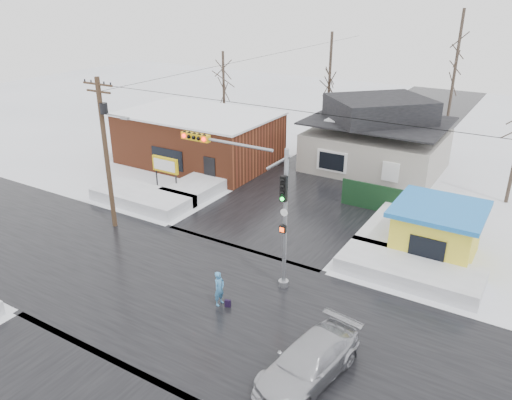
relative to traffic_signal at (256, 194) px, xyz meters
The scene contains 20 objects.
ground 5.94m from the traffic_signal, 129.36° to the right, with size 120.00×120.00×0.00m, color white.
road_ns 5.94m from the traffic_signal, 129.36° to the right, with size 10.00×120.00×0.02m, color black.
road_ew 5.94m from the traffic_signal, 129.36° to the right, with size 120.00×10.00×0.02m, color black.
snowbank_nw 12.81m from the traffic_signal, 160.57° to the left, with size 7.00×3.00×0.80m, color white.
snowbank_ne 8.75m from the traffic_signal, 31.56° to the left, with size 7.00×3.00×0.80m, color white.
snowbank_nside_w 13.70m from the traffic_signal, 136.24° to the left, with size 3.00×8.00×0.80m, color white.
snowbank_nside_e 10.94m from the traffic_signal, 63.18° to the left, with size 3.00×8.00×0.80m, color white.
traffic_signal is the anchor object (origin of this frame).
utility_pole 10.39m from the traffic_signal, behind, with size 3.15×0.44×9.00m.
brick_building 18.87m from the traffic_signal, 135.87° to the left, with size 12.20×8.20×4.12m.
marquee_sign 13.42m from the traffic_signal, 150.28° to the left, with size 2.20×0.21×2.55m.
house 19.13m from the traffic_signal, 91.29° to the left, with size 10.40×8.40×5.76m.
kiosk 10.43m from the traffic_signal, 44.84° to the left, with size 4.60×4.60×2.88m.
fence 12.31m from the traffic_signal, 69.77° to the left, with size 8.00×0.12×1.80m, color black.
tree_far_left 24.16m from the traffic_signal, 105.60° to the left, with size 3.00×3.00×10.00m.
tree_far_mid 25.78m from the traffic_signal, 81.89° to the left, with size 3.00×3.00×12.00m.
tree_far_west 26.75m from the traffic_signal, 128.00° to the left, with size 3.00×3.00×8.00m.
pedestrian 4.67m from the traffic_signal, 94.23° to the right, with size 0.61×0.40×1.68m, color teal.
car 8.22m from the traffic_signal, 43.10° to the right, with size 2.05×5.03×1.46m, color #AFB0B7.
shopping_bag 5.21m from the traffic_signal, 85.30° to the right, with size 0.28×0.12×0.35m, color black.
Camera 1 is at (13.68, -15.45, 13.47)m, focal length 35.00 mm.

